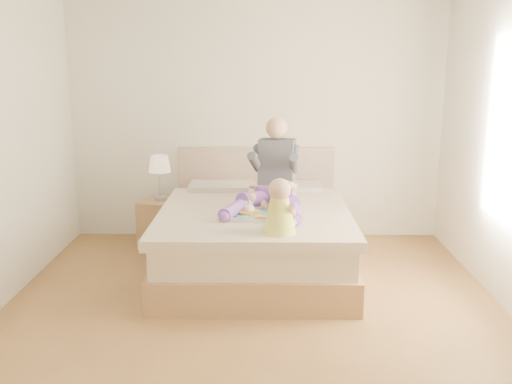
{
  "coord_description": "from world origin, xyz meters",
  "views": [
    {
      "loc": [
        0.07,
        -4.05,
        1.94
      ],
      "look_at": [
        0.02,
        0.74,
        0.81
      ],
      "focal_mm": 40.0,
      "sensor_mm": 36.0,
      "label": 1
    }
  ],
  "objects_px": {
    "adult": "(274,179)",
    "tray": "(261,213)",
    "bed": "(255,235)",
    "baby": "(280,211)",
    "nightstand": "(161,223)"
  },
  "relations": [
    {
      "from": "adult",
      "to": "tray",
      "type": "relative_size",
      "value": 1.87
    },
    {
      "from": "bed",
      "to": "tray",
      "type": "height_order",
      "value": "bed"
    },
    {
      "from": "adult",
      "to": "baby",
      "type": "height_order",
      "value": "adult"
    },
    {
      "from": "bed",
      "to": "adult",
      "type": "distance_m",
      "value": 0.56
    },
    {
      "from": "bed",
      "to": "adult",
      "type": "height_order",
      "value": "adult"
    },
    {
      "from": "bed",
      "to": "adult",
      "type": "relative_size",
      "value": 2.07
    },
    {
      "from": "adult",
      "to": "baby",
      "type": "xyz_separation_m",
      "value": [
        0.04,
        -0.86,
        -0.07
      ]
    },
    {
      "from": "bed",
      "to": "nightstand",
      "type": "xyz_separation_m",
      "value": [
        -1.0,
        0.61,
        -0.07
      ]
    },
    {
      "from": "adult",
      "to": "tray",
      "type": "bearing_deg",
      "value": -94.15
    },
    {
      "from": "bed",
      "to": "nightstand",
      "type": "height_order",
      "value": "bed"
    },
    {
      "from": "tray",
      "to": "baby",
      "type": "relative_size",
      "value": 1.3
    },
    {
      "from": "bed",
      "to": "baby",
      "type": "height_order",
      "value": "baby"
    },
    {
      "from": "tray",
      "to": "bed",
      "type": "bearing_deg",
      "value": 109.85
    },
    {
      "from": "nightstand",
      "to": "adult",
      "type": "relative_size",
      "value": 0.47
    },
    {
      "from": "tray",
      "to": "baby",
      "type": "height_order",
      "value": "baby"
    }
  ]
}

